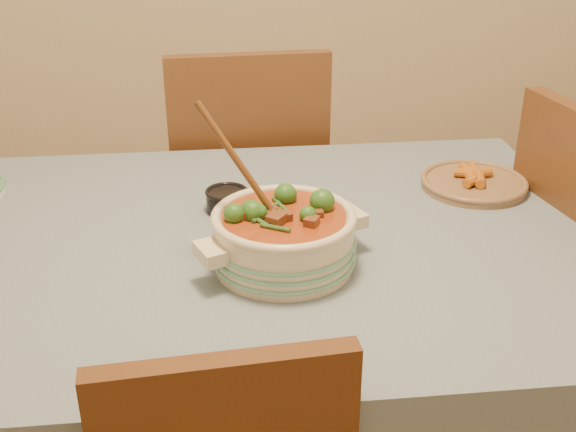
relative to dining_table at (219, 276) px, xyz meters
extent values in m
cube|color=brown|center=(0.00, 0.00, 0.06)|extent=(1.60, 1.00, 0.05)
cube|color=slate|center=(0.00, 0.00, 0.09)|extent=(1.68, 1.08, 0.01)
cylinder|color=brown|center=(0.73, 0.43, -0.31)|extent=(0.07, 0.07, 0.70)
cylinder|color=beige|center=(0.13, -0.12, 0.15)|extent=(0.36, 0.36, 0.11)
torus|color=beige|center=(0.13, -0.12, 0.20)|extent=(0.29, 0.29, 0.02)
cube|color=beige|center=(0.28, -0.06, 0.16)|extent=(0.07, 0.09, 0.03)
cube|color=beige|center=(-0.01, -0.18, 0.16)|extent=(0.07, 0.09, 0.03)
cylinder|color=#9C3F16|center=(0.13, -0.12, 0.19)|extent=(0.24, 0.24, 0.02)
cylinder|color=black|center=(0.03, 0.14, 0.12)|extent=(0.13, 0.13, 0.05)
torus|color=black|center=(0.03, 0.14, 0.14)|extent=(0.10, 0.10, 0.01)
cylinder|color=black|center=(0.03, 0.14, 0.13)|extent=(0.08, 0.08, 0.01)
cylinder|color=#86644A|center=(0.64, 0.20, 0.10)|extent=(0.34, 0.34, 0.02)
torus|color=#86644A|center=(0.64, 0.20, 0.11)|extent=(0.26, 0.26, 0.01)
cube|color=brown|center=(0.10, 0.83, -0.16)|extent=(0.49, 0.49, 0.04)
cube|color=brown|center=(0.11, 0.62, 0.09)|extent=(0.47, 0.07, 0.50)
cylinder|color=brown|center=(0.29, 1.04, -0.41)|extent=(0.04, 0.04, 0.50)
cylinder|color=brown|center=(-0.11, 1.02, -0.41)|extent=(0.04, 0.04, 0.50)
cylinder|color=brown|center=(0.31, 0.64, -0.41)|extent=(0.04, 0.04, 0.50)
cylinder|color=brown|center=(-0.09, 0.62, -0.41)|extent=(0.04, 0.04, 0.50)
cube|color=brown|center=(0.82, 0.02, 0.08)|extent=(0.13, 0.46, 0.50)
cylinder|color=brown|center=(0.80, 0.22, -0.42)|extent=(0.04, 0.04, 0.50)
camera|label=1|loc=(0.00, -1.37, 0.82)|focal=45.00mm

